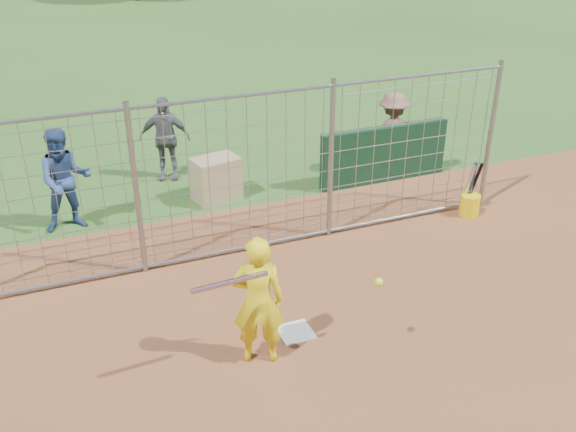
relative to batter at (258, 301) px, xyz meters
name	(u,v)px	position (x,y,z in m)	size (l,w,h in m)	color
ground	(290,324)	(0.59, 0.50, -0.84)	(100.00, 100.00, 0.00)	#2D591E
home_plate	(295,332)	(0.59, 0.30, -0.83)	(0.43, 0.43, 0.02)	silver
dugout_wall	(384,154)	(3.99, 4.10, -0.29)	(2.60, 0.20, 1.10)	#11381E
batter	(258,301)	(0.00, 0.00, 0.00)	(0.61, 0.40, 1.67)	yellow
bystander_a	(65,180)	(-1.77, 4.31, 0.04)	(0.85, 0.66, 1.74)	navy
bystander_b	(165,138)	(0.16, 5.79, -0.02)	(0.96, 0.40, 1.64)	#5D5D62
bystander_c	(392,134)	(4.29, 4.35, -0.01)	(1.07, 0.61, 1.65)	brown
equipment_bin	(216,179)	(0.78, 4.49, -0.44)	(0.80, 0.55, 0.80)	tan
equipment_in_play	(268,282)	(0.00, -0.34, 0.46)	(2.17, 0.33, 0.36)	silver
bucket_with_bats	(470,202)	(4.66, 2.25, -0.59)	(0.34, 0.37, 0.98)	yellow
backstop_fence	(239,178)	(0.59, 2.50, 0.42)	(9.08, 0.08, 2.60)	gray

